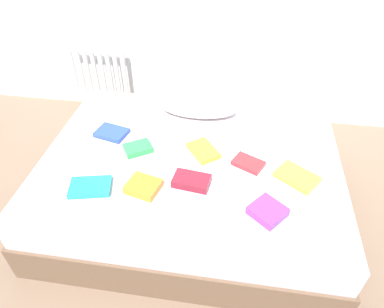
% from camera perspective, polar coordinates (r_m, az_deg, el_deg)
% --- Properties ---
extents(ground_plane, '(8.00, 8.00, 0.00)m').
position_cam_1_polar(ground_plane, '(2.67, -0.16, -8.56)').
color(ground_plane, '#7F6651').
extents(bed, '(2.00, 1.50, 0.50)m').
position_cam_1_polar(bed, '(2.49, -0.17, -4.82)').
color(bed, brown).
rests_on(bed, ground).
extents(radiator, '(0.56, 0.04, 0.53)m').
position_cam_1_polar(radiator, '(3.62, -14.98, 12.50)').
color(radiator, white).
rests_on(radiator, ground).
extents(pillow, '(0.59, 0.27, 0.12)m').
position_cam_1_polar(pillow, '(2.70, 0.99, 7.75)').
color(pillow, white).
rests_on(pillow, bed).
extents(textbook_green, '(0.22, 0.21, 0.04)m').
position_cam_1_polar(textbook_green, '(2.38, -8.87, 0.94)').
color(textbook_green, green).
rests_on(textbook_green, bed).
extents(textbook_purple, '(0.24, 0.24, 0.05)m').
position_cam_1_polar(textbook_purple, '(2.00, 12.29, -9.14)').
color(textbook_purple, purple).
rests_on(textbook_purple, bed).
extents(textbook_red, '(0.23, 0.20, 0.03)m').
position_cam_1_polar(textbook_red, '(2.28, 9.20, -1.50)').
color(textbook_red, red).
rests_on(textbook_red, bed).
extents(textbook_teal, '(0.27, 0.21, 0.03)m').
position_cam_1_polar(textbook_teal, '(2.18, -16.32, -5.19)').
color(textbook_teal, teal).
rests_on(textbook_teal, bed).
extents(textbook_yellow, '(0.25, 0.27, 0.03)m').
position_cam_1_polar(textbook_yellow, '(2.34, 1.84, 0.55)').
color(textbook_yellow, yellow).
rests_on(textbook_yellow, bed).
extents(textbook_blue, '(0.25, 0.20, 0.03)m').
position_cam_1_polar(textbook_blue, '(2.56, -13.03, 3.41)').
color(textbook_blue, '#2847B7').
rests_on(textbook_blue, bed).
extents(textbook_maroon, '(0.24, 0.16, 0.05)m').
position_cam_1_polar(textbook_maroon, '(2.12, -0.08, -4.42)').
color(textbook_maroon, maroon).
rests_on(textbook_maroon, bed).
extents(textbook_orange, '(0.22, 0.20, 0.05)m').
position_cam_1_polar(textbook_orange, '(2.10, -7.97, -5.28)').
color(textbook_orange, orange).
rests_on(textbook_orange, bed).
extents(textbook_lime, '(0.30, 0.28, 0.03)m').
position_cam_1_polar(textbook_lime, '(2.25, 16.82, -3.62)').
color(textbook_lime, '#8CC638').
rests_on(textbook_lime, bed).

